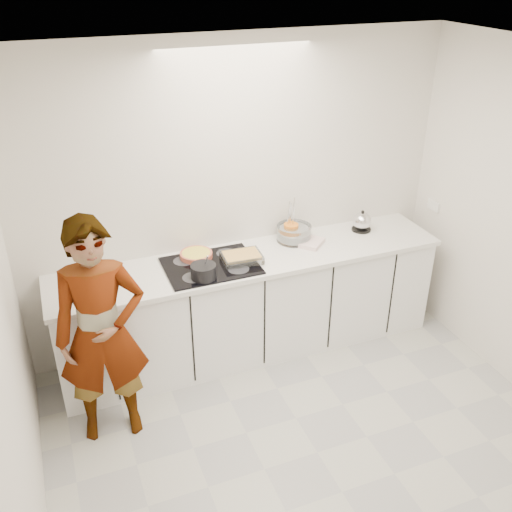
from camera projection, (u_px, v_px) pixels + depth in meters
name	position (u px, v px, depth m)	size (l,w,h in m)	color
floor	(317.00, 452.00, 3.99)	(3.60, 3.20, 0.00)	beige
ceiling	(345.00, 69.00, 2.76)	(3.60, 3.20, 0.00)	white
wall_back	(237.00, 199.00, 4.69)	(3.60, 0.00, 2.60)	silver
wall_left	(3.00, 367.00, 2.80)	(0.00, 3.20, 2.60)	silver
base_cabinets	(252.00, 307.00, 4.84)	(3.20, 0.58, 0.87)	white
countertop	(251.00, 260.00, 4.62)	(3.24, 0.64, 0.04)	white
hob	(211.00, 266.00, 4.48)	(0.72, 0.54, 0.01)	black
tart_dish	(196.00, 255.00, 4.58)	(0.32, 0.32, 0.04)	#CB5B43
saucepan	(203.00, 271.00, 4.28)	(0.23, 0.23, 0.18)	black
baking_dish	(242.00, 257.00, 4.52)	(0.33, 0.25, 0.06)	silver
mixing_bowl	(294.00, 234.00, 4.85)	(0.32, 0.32, 0.14)	silver
tea_towel	(312.00, 243.00, 4.80)	(0.22, 0.16, 0.04)	white
kettle	(362.00, 222.00, 5.02)	(0.17, 0.17, 0.19)	black
utensil_crock	(291.00, 232.00, 4.84)	(0.12, 0.12, 0.16)	orange
cook	(102.00, 333.00, 3.81)	(0.61, 0.40, 1.68)	white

